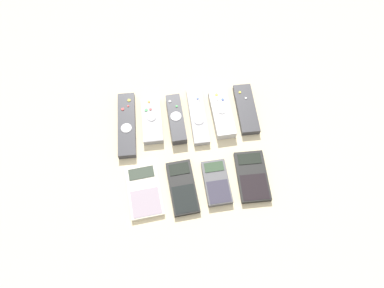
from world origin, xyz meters
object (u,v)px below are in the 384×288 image
Objects in this scene: remote_5 at (246,109)px; calculator_1 at (183,187)px; remote_0 at (127,125)px; calculator_3 at (252,176)px; remote_1 at (152,121)px; remote_2 at (176,119)px; remote_4 at (222,114)px; calculator_0 at (144,191)px; remote_3 at (198,116)px; calculator_2 at (217,182)px.

remote_5 is 1.09× the size of calculator_1.
remote_0 is 0.40m from calculator_3.
calculator_1 is (0.06, -0.22, -0.00)m from remote_1.
remote_0 is at bearing 119.62° from calculator_1.
remote_2 reaches higher than remote_0.
remote_2 is at bearing -3.24° from remote_1.
remote_2 is at bearing 178.77° from remote_4.
remote_2 is 0.24m from calculator_0.
remote_4 is 0.08m from remote_5.
calculator_0 is (-0.33, -0.22, -0.00)m from remote_5.
remote_1 is 0.14m from remote_3.
remote_4 is (0.21, -0.01, 0.00)m from remote_1.
calculator_0 is (-0.25, -0.21, -0.01)m from remote_4.
calculator_3 is at bearing -1.25° from calculator_1.
calculator_2 is at bearing -40.46° from remote_0.
remote_0 is at bearing -175.87° from remote_1.
calculator_3 is (0.12, -0.22, -0.00)m from remote_3.
calculator_2 reaches higher than calculator_0.
remote_4 is at bearing 75.47° from calculator_2.
remote_1 is 0.07m from remote_2.
remote_5 is 1.33× the size of calculator_2.
calculator_1 is at bearing -175.88° from calculator_3.
remote_5 is at bearing 1.07° from remote_2.
remote_5 is at bearing 1.77° from remote_1.
remote_2 and remote_4 have the same top height.
calculator_0 is (0.03, -0.21, -0.00)m from remote_0.
calculator_1 and calculator_3 have the same top height.
calculator_2 is at bearing -84.31° from remote_3.
calculator_2 is (-0.05, -0.21, -0.00)m from remote_4.
calculator_2 is (0.09, 0.00, 0.00)m from calculator_1.
remote_0 is 0.36m from remote_5.
calculator_3 is (0.05, -0.21, -0.01)m from remote_4.
calculator_1 is 1.04× the size of calculator_3.
calculator_1 is (-0.22, -0.22, -0.00)m from remote_5.
calculator_1 is 0.09m from calculator_2.
calculator_3 is at bearing -60.25° from remote_3.
calculator_3 is (0.30, 0.00, 0.00)m from calculator_0.
remote_4 is 0.33m from calculator_0.
remote_1 is 0.95× the size of remote_4.
remote_5 is 1.10× the size of calculator_0.
calculator_2 reaches higher than calculator_1.
calculator_1 is (-0.01, -0.22, -0.01)m from remote_2.
remote_1 is 0.88× the size of remote_5.
remote_4 reaches higher than calculator_0.
remote_2 is at bearing -175.20° from remote_3.
remote_3 is at bearing 46.62° from calculator_0.
remote_5 is (0.21, 0.01, -0.00)m from remote_2.
remote_0 is 1.25× the size of remote_5.
calculator_3 reaches higher than calculator_0.
calculator_1 reaches higher than calculator_0.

